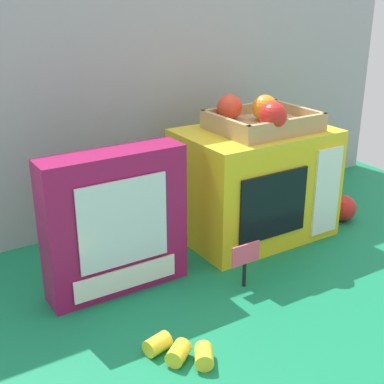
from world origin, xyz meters
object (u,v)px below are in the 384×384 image
(toy_microwave, at_px, (254,183))
(price_sign, at_px, (245,258))
(food_groups_crate, at_px, (260,119))
(loose_toy_banana, at_px, (180,351))
(loose_toy_apple, at_px, (343,208))
(cookie_set_box, at_px, (116,223))

(toy_microwave, bearing_deg, price_sign, -131.82)
(toy_microwave, bearing_deg, food_groups_crate, -57.49)
(food_groups_crate, bearing_deg, loose_toy_banana, -142.50)
(food_groups_crate, bearing_deg, loose_toy_apple, -13.71)
(loose_toy_banana, distance_m, loose_toy_apple, 0.72)
(cookie_set_box, bearing_deg, toy_microwave, 8.47)
(toy_microwave, relative_size, loose_toy_apple, 5.16)
(price_sign, bearing_deg, loose_toy_apple, 16.73)
(food_groups_crate, height_order, loose_toy_banana, food_groups_crate)
(price_sign, height_order, loose_toy_banana, price_sign)
(food_groups_crate, bearing_deg, price_sign, -133.28)
(food_groups_crate, distance_m, cookie_set_box, 0.44)
(food_groups_crate, height_order, cookie_set_box, food_groups_crate)
(toy_microwave, xyz_separation_m, loose_toy_apple, (0.26, -0.07, -0.10))
(loose_toy_apple, bearing_deg, cookie_set_box, 179.38)
(price_sign, relative_size, loose_toy_apple, 1.42)
(toy_microwave, relative_size, loose_toy_banana, 3.09)
(food_groups_crate, relative_size, cookie_set_box, 0.79)
(loose_toy_banana, bearing_deg, cookie_set_box, 87.83)
(price_sign, bearing_deg, cookie_set_box, 148.91)
(toy_microwave, relative_size, food_groups_crate, 1.54)
(food_groups_crate, height_order, price_sign, food_groups_crate)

